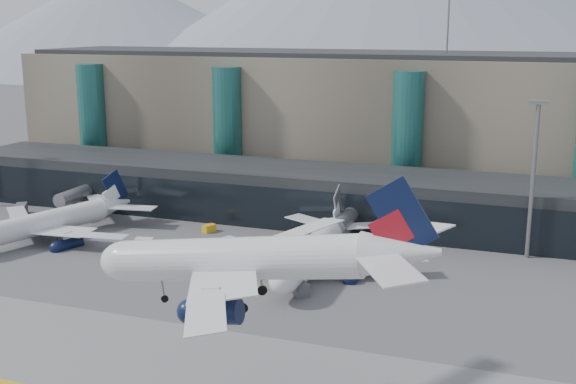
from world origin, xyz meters
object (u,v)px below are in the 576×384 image
at_px(jet_parked_mid, 318,239).
at_px(veh_b, 209,228).
at_px(veh_c, 299,288).
at_px(veh_f, 21,209).
at_px(hero_jet, 271,248).
at_px(veh_a, 144,243).
at_px(jet_parked_left, 60,213).
at_px(veh_h, 285,277).
at_px(lightmast_mid, 533,171).

distance_m(jet_parked_mid, veh_b, 27.10).
distance_m(veh_c, veh_f, 69.97).
height_order(hero_jet, veh_f, hero_jet).
bearing_deg(veh_a, jet_parked_left, 165.70).
relative_size(veh_b, veh_f, 0.61).
bearing_deg(veh_f, veh_h, -138.20).
relative_size(veh_b, veh_h, 0.55).
height_order(hero_jet, veh_h, hero_jet).
bearing_deg(veh_c, veh_b, -179.97).
xyz_separation_m(hero_jet, veh_a, (-40.44, 45.07, -17.00)).
xyz_separation_m(veh_c, veh_f, (-66.24, 22.55, 0.12)).
relative_size(hero_jet, veh_c, 10.08).
bearing_deg(jet_parked_left, veh_a, -74.94).
relative_size(veh_a, veh_f, 0.80).
bearing_deg(veh_c, jet_parked_left, -151.05).
xyz_separation_m(jet_parked_mid, veh_c, (1.27, -12.73, -3.48)).
relative_size(hero_jet, jet_parked_left, 0.96).
bearing_deg(hero_jet, veh_h, 108.15).
bearing_deg(veh_c, jet_parked_mid, 139.01).
height_order(lightmast_mid, veh_f, lightmast_mid).
bearing_deg(lightmast_mid, jet_parked_left, -168.82).
bearing_deg(veh_c, hero_jet, -32.08).
relative_size(jet_parked_left, veh_h, 8.40).
distance_m(lightmast_mid, jet_parked_left, 81.18).
relative_size(hero_jet, veh_h, 8.06).
bearing_deg(veh_b, veh_a, 179.65).
distance_m(veh_b, veh_c, 35.14).
distance_m(lightmast_mid, hero_jet, 65.34).
height_order(lightmast_mid, veh_a, lightmast_mid).
distance_m(jet_parked_left, veh_h, 47.09).
bearing_deg(hero_jet, veh_c, 104.67).
bearing_deg(veh_f, lightmast_mid, -117.73).
xyz_separation_m(jet_parked_mid, veh_h, (-1.99, -9.51, -3.25)).
bearing_deg(veh_b, hero_jet, -123.51).
xyz_separation_m(jet_parked_left, veh_a, (17.57, -1.07, -3.50)).
distance_m(jet_parked_mid, veh_f, 65.80).
bearing_deg(veh_a, veh_b, 53.11).
bearing_deg(veh_c, veh_a, -156.69).
bearing_deg(veh_h, veh_a, 141.81).
bearing_deg(lightmast_mid, veh_f, -176.60).
bearing_deg(veh_h, lightmast_mid, 15.34).
height_order(jet_parked_left, veh_h, jet_parked_left).
distance_m(jet_parked_mid, veh_a, 30.68).
distance_m(jet_parked_mid, veh_h, 10.25).
distance_m(veh_c, veh_h, 4.58).
distance_m(lightmast_mid, jet_parked_mid, 36.09).
height_order(jet_parked_mid, veh_b, jet_parked_mid).
bearing_deg(veh_c, veh_h, 178.69).
height_order(lightmast_mid, veh_h, lightmast_mid).
xyz_separation_m(jet_parked_mid, veh_a, (-30.45, -1.17, -3.57)).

